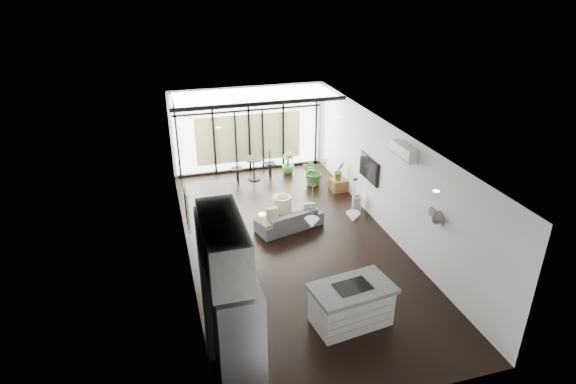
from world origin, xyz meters
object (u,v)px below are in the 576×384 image
sofa (289,216)px  tv (369,169)px  island (351,305)px  fridge (239,336)px  console_bench (284,226)px  milk_can (357,202)px  pouf (282,204)px

sofa → tv: size_ratio=1.59×
island → tv: size_ratio=1.39×
fridge → sofa: size_ratio=1.06×
console_bench → tv: size_ratio=1.12×
fridge → tv: size_ratio=1.68×
island → fridge: fridge is taller
milk_can → console_bench: bearing=-164.1°
island → console_bench: island is taller
pouf → sofa: bearing=-94.4°
fridge → pouf: fridge is taller
sofa → pouf: (0.08, 0.99, -0.13)m
fridge → milk_can: bearing=50.2°
island → fridge: (-2.28, -0.81, 0.51)m
console_bench → island: bearing=-100.1°
fridge → tv: fridge is taller
fridge → pouf: size_ratio=3.41×
island → pouf: bearing=82.3°
fridge → console_bench: fridge is taller
milk_can → tv: bearing=-41.2°
pouf → milk_can: 2.09m
island → tv: 4.77m
fridge → island: bearing=19.5°
sofa → milk_can: sofa is taller
tv → console_bench: bearing=-169.4°
console_bench → milk_can: bearing=1.0°
tv → milk_can: bearing=138.8°
island → console_bench: 3.69m
sofa → milk_can: (2.09, 0.46, -0.08)m
milk_can → tv: size_ratio=0.47×
island → milk_can: (1.99, 4.33, -0.16)m
sofa → tv: bearing=170.9°
sofa → pouf: bearing=-110.3°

